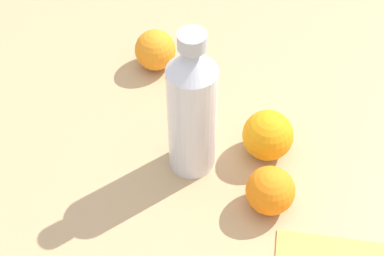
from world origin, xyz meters
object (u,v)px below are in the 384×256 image
(orange_0, at_px, (270,191))
(orange_2, at_px, (268,135))
(water_bottle, at_px, (192,109))
(orange_3, at_px, (155,50))

(orange_0, bearing_deg, orange_2, -0.14)
(water_bottle, height_order, orange_2, water_bottle)
(water_bottle, xyz_separation_m, orange_3, (0.22, 0.08, -0.09))
(orange_0, xyz_separation_m, orange_3, (0.30, 0.19, 0.00))
(orange_0, relative_size, orange_3, 0.98)
(water_bottle, relative_size, orange_0, 3.56)
(orange_0, relative_size, orange_2, 0.91)
(water_bottle, bearing_deg, orange_0, -156.54)
(orange_3, bearing_deg, water_bottle, -160.97)
(orange_0, bearing_deg, orange_3, 32.95)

